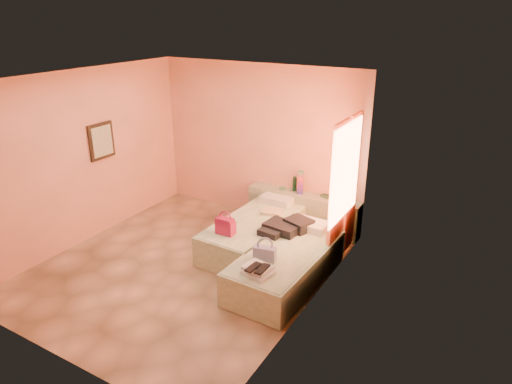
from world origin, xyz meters
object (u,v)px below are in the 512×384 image
at_px(bed_right, 286,266).
at_px(water_bottle, 295,184).
at_px(magenta_handbag, 225,226).
at_px(towel_stack, 258,271).
at_px(green_book, 326,196).
at_px(headboard_ledge, 303,211).
at_px(blue_handbag, 265,254).
at_px(bed_left, 255,233).
at_px(flower_vase, 344,195).

distance_m(bed_right, water_bottle, 1.98).
distance_m(magenta_handbag, towel_stack, 1.23).
height_order(bed_right, green_book, green_book).
relative_size(bed_right, green_book, 12.26).
bearing_deg(green_book, headboard_ledge, -146.56).
height_order(green_book, blue_handbag, blue_handbag).
bearing_deg(towel_stack, bed_left, 121.98).
relative_size(flower_vase, magenta_handbag, 1.00).
height_order(water_bottle, blue_handbag, water_bottle).
distance_m(magenta_handbag, blue_handbag, 0.97).
distance_m(water_bottle, green_book, 0.60).
height_order(headboard_ledge, green_book, green_book).
distance_m(bed_left, bed_right, 1.11).
relative_size(water_bottle, green_book, 1.56).
relative_size(bed_right, water_bottle, 7.87).
distance_m(bed_right, flower_vase, 1.76).
xyz_separation_m(bed_left, flower_vase, (1.12, 1.01, 0.54)).
relative_size(green_book, blue_handbag, 0.54).
bearing_deg(towel_stack, bed_right, 86.68).
xyz_separation_m(flower_vase, towel_stack, (-0.26, -2.39, -0.24)).
distance_m(green_book, flower_vase, 0.40).
bearing_deg(water_bottle, towel_stack, -74.47).
height_order(headboard_ledge, blue_handbag, blue_handbag).
bearing_deg(water_bottle, blue_handbag, -74.54).
bearing_deg(towel_stack, flower_vase, 83.79).
bearing_deg(green_book, blue_handbag, -67.33).
height_order(headboard_ledge, towel_stack, headboard_ledge).
relative_size(headboard_ledge, bed_left, 1.02).
height_order(magenta_handbag, blue_handbag, magenta_handbag).
relative_size(headboard_ledge, green_book, 12.56).
bearing_deg(bed_right, headboard_ledge, 108.96).
bearing_deg(headboard_ledge, bed_left, -109.65).
height_order(bed_left, water_bottle, water_bottle).
distance_m(green_book, magenta_handbag, 1.97).
relative_size(bed_right, blue_handbag, 6.66).
bearing_deg(green_book, flower_vase, 6.02).
height_order(water_bottle, towel_stack, water_bottle).
relative_size(green_book, magenta_handbag, 0.58).
bearing_deg(green_book, bed_right, -62.71).
height_order(headboard_ledge, bed_left, headboard_ledge).
xyz_separation_m(green_book, blue_handbag, (0.00, -2.15, -0.07)).
distance_m(bed_left, blue_handbag, 1.32).
xyz_separation_m(water_bottle, blue_handbag, (0.59, -2.14, -0.18)).
bearing_deg(bed_right, towel_stack, -91.53).
height_order(bed_right, blue_handbag, blue_handbag).
relative_size(flower_vase, blue_handbag, 0.93).
xyz_separation_m(blue_handbag, towel_stack, (0.10, -0.35, -0.05)).
height_order(bed_left, towel_stack, towel_stack).
xyz_separation_m(bed_right, flower_vase, (0.22, 1.66, 0.54)).
xyz_separation_m(headboard_ledge, bed_left, (-0.38, -1.05, -0.08)).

